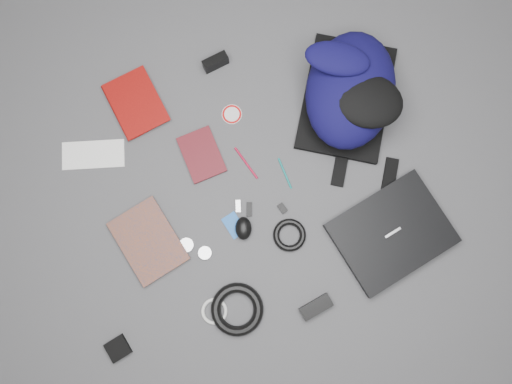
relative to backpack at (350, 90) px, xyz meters
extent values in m
plane|color=#4F4F51|center=(-0.40, -0.27, -0.10)|extent=(4.00, 4.00, 0.00)
cube|color=black|center=(0.03, -0.51, -0.08)|extent=(0.46, 0.40, 0.04)
imported|color=#790707|center=(-0.84, 0.13, -0.09)|extent=(0.23, 0.27, 0.03)
imported|color=#C9560E|center=(-0.90, -0.39, -0.09)|extent=(0.27, 0.31, 0.02)
cube|color=white|center=(-0.95, 0.00, -0.10)|extent=(0.24, 0.14, 0.00)
cube|color=#460D12|center=(-0.56, -0.09, -0.09)|extent=(0.16, 0.20, 0.01)
cube|color=black|center=(-0.44, 0.24, -0.07)|extent=(0.10, 0.06, 0.05)
cylinder|color=white|center=(-0.42, 0.04, -0.10)|extent=(0.09, 0.09, 0.00)
cylinder|color=#0C706D|center=(-0.28, -0.22, -0.10)|extent=(0.03, 0.12, 0.01)
cylinder|color=#A40C2C|center=(-0.41, -0.15, -0.10)|extent=(0.06, 0.13, 0.01)
cube|color=#1755AE|center=(-0.50, -0.36, -0.10)|extent=(0.08, 0.10, 0.00)
cube|color=black|center=(-0.44, -0.32, -0.10)|extent=(0.03, 0.05, 0.01)
cube|color=#ACACAE|center=(-0.47, -0.30, -0.10)|extent=(0.03, 0.05, 0.01)
cube|color=black|center=(-0.32, -0.34, -0.10)|extent=(0.03, 0.04, 0.01)
ellipsoid|color=black|center=(-0.47, -0.38, -0.08)|extent=(0.07, 0.09, 0.04)
cylinder|color=#BDBDC0|center=(-0.68, -0.40, -0.09)|extent=(0.06, 0.06, 0.01)
cylinder|color=silver|center=(-0.62, -0.44, -0.09)|extent=(0.06, 0.06, 0.01)
torus|color=black|center=(-0.32, -0.44, -0.09)|extent=(0.13, 0.13, 0.02)
cube|color=black|center=(-0.29, -0.70, -0.09)|extent=(0.12, 0.08, 0.03)
torus|color=black|center=(-0.55, -0.65, -0.08)|extent=(0.23, 0.23, 0.04)
cube|color=black|center=(-0.98, -0.69, -0.09)|extent=(0.09, 0.09, 0.02)
torus|color=silver|center=(-0.63, -0.64, -0.09)|extent=(0.09, 0.09, 0.01)
camera|label=1|loc=(-0.46, -0.51, 1.67)|focal=35.00mm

